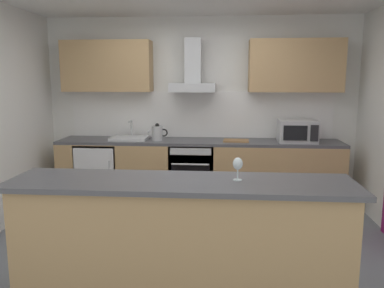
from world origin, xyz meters
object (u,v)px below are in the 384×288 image
at_px(refrigerator, 101,172).
at_px(range_hood, 193,75).
at_px(kettle, 157,133).
at_px(oven, 192,172).
at_px(microwave, 297,131).
at_px(sink, 130,138).
at_px(wine_glass, 238,165).
at_px(chopping_board, 236,141).

xyz_separation_m(refrigerator, range_hood, (1.31, 0.13, 1.36)).
height_order(kettle, range_hood, range_hood).
relative_size(oven, microwave, 1.60).
relative_size(refrigerator, sink, 1.70).
relative_size(oven, sink, 1.60).
bearing_deg(oven, wine_glass, -77.02).
bearing_deg(refrigerator, microwave, -0.53).
bearing_deg(kettle, sink, 173.59).
distance_m(microwave, range_hood, 1.60).
xyz_separation_m(oven, wine_glass, (0.53, -2.32, 0.63)).
relative_size(kettle, wine_glass, 1.62).
bearing_deg(chopping_board, refrigerator, 179.37).
relative_size(kettle, chopping_board, 0.85).
distance_m(oven, range_hood, 1.33).
relative_size(range_hood, wine_glass, 4.05).
relative_size(oven, kettle, 2.77).
bearing_deg(microwave, sink, 179.02).
bearing_deg(oven, range_hood, 90.00).
bearing_deg(kettle, microwave, 0.18).
distance_m(kettle, range_hood, 0.93).
height_order(kettle, wine_glass, wine_glass).
distance_m(range_hood, chopping_board, 1.07).
xyz_separation_m(wine_glass, chopping_board, (0.06, 2.30, -0.18)).
height_order(microwave, wine_glass, microwave).
bearing_deg(chopping_board, oven, 177.73).
height_order(sink, chopping_board, sink).
bearing_deg(sink, chopping_board, -1.35).
distance_m(sink, wine_glass, 2.73).
xyz_separation_m(kettle, wine_glass, (1.01, -2.29, 0.09)).
relative_size(microwave, kettle, 1.73).
relative_size(oven, refrigerator, 0.94).
bearing_deg(sink, wine_glass, -58.85).
distance_m(oven, microwave, 1.53).
relative_size(refrigerator, microwave, 1.70).
bearing_deg(oven, microwave, -1.14).
height_order(range_hood, wine_glass, range_hood).
bearing_deg(sink, range_hood, 7.72).
distance_m(refrigerator, microwave, 2.78).
xyz_separation_m(range_hood, chopping_board, (0.60, -0.15, -0.88)).
distance_m(oven, sink, 0.99).
distance_m(sink, range_hood, 1.23).
xyz_separation_m(sink, kettle, (0.40, -0.04, 0.08)).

